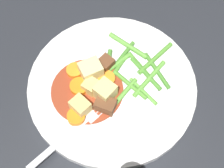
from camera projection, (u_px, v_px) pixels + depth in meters
The scene contains 27 objects.
ground_plane at pixel (112, 88), 0.57m from camera, with size 3.00×3.00×0.00m, color #26282D.
dinner_plate at pixel (112, 86), 0.56m from camera, with size 0.28×0.28×0.02m, color white.
stew_sauce at pixel (87, 90), 0.55m from camera, with size 0.12×0.12×0.00m, color #93381E.
carrot_slice_0 at pixel (76, 117), 0.52m from camera, with size 0.03×0.03×0.01m, color orange.
carrot_slice_1 at pixel (79, 87), 0.55m from camera, with size 0.03×0.03×0.01m, color orange.
carrot_slice_2 at pixel (106, 79), 0.55m from camera, with size 0.03×0.03×0.01m, color orange.
carrot_slice_3 at pixel (75, 71), 0.56m from camera, with size 0.03×0.03×0.01m, color orange.
potato_chunk_0 at pixel (91, 86), 0.54m from camera, with size 0.02×0.02×0.02m, color #DBBC6B.
potato_chunk_1 at pixel (80, 107), 0.52m from camera, with size 0.03×0.02×0.03m, color #DBBC6B.
potato_chunk_2 at pixel (105, 92), 0.53m from camera, with size 0.03×0.03×0.03m, color #E5CC7A.
potato_chunk_3 at pixel (91, 71), 0.55m from camera, with size 0.03×0.03×0.03m, color #EAD68C.
meat_chunk_0 at pixel (105, 105), 0.52m from camera, with size 0.03×0.02×0.02m, color brown.
meat_chunk_1 at pixel (106, 64), 0.56m from camera, with size 0.02×0.02×0.02m, color brown.
green_bean_0 at pixel (125, 53), 0.58m from camera, with size 0.01×0.01×0.05m, color #4C8E33.
green_bean_1 at pixel (147, 76), 0.56m from camera, with size 0.01×0.01×0.08m, color #4C8E33.
green_bean_2 at pixel (143, 91), 0.54m from camera, with size 0.01×0.01×0.06m, color #66AD42.
green_bean_3 at pixel (108, 69), 0.56m from camera, with size 0.01×0.01×0.08m, color #4C8E33.
green_bean_4 at pixel (115, 72), 0.56m from camera, with size 0.01×0.01×0.06m, color #599E38.
green_bean_5 at pixel (126, 91), 0.54m from camera, with size 0.01×0.01×0.06m, color #66AD42.
green_bean_6 at pixel (128, 46), 0.59m from camera, with size 0.01×0.01×0.08m, color #66AD42.
green_bean_7 at pixel (157, 70), 0.56m from camera, with size 0.01×0.01×0.08m, color #4C8E33.
green_bean_8 at pixel (130, 85), 0.55m from camera, with size 0.01×0.01×0.07m, color #599E38.
green_bean_9 at pixel (117, 64), 0.57m from camera, with size 0.01×0.01×0.05m, color #66AD42.
green_bean_10 at pixel (149, 79), 0.56m from camera, with size 0.01×0.01×0.08m, color #66AD42.
green_bean_11 at pixel (139, 64), 0.57m from camera, with size 0.01×0.01×0.06m, color #599E38.
green_bean_12 at pixel (155, 58), 0.57m from camera, with size 0.01×0.01×0.08m, color #599E38.
fork at pixel (76, 128), 0.52m from camera, with size 0.16×0.09×0.00m.
Camera 1 is at (0.08, 0.25, 0.51)m, focal length 52.99 mm.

